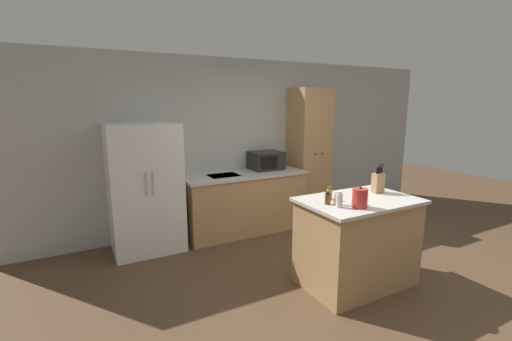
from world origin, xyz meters
TOP-DOWN VIEW (x-y plane):
  - ground_plane at (0.00, 0.00)m, footprint 14.00×14.00m
  - wall_back at (0.00, 2.33)m, footprint 7.20×0.06m
  - refrigerator at (-1.80, 1.96)m, footprint 0.88×0.71m
  - back_counter at (-0.35, 1.96)m, footprint 1.87×0.71m
  - pantry_cabinet at (0.90, 2.04)m, footprint 0.58×0.54m
  - kitchen_island at (0.02, -0.02)m, footprint 1.22×0.80m
  - microwave at (0.09, 2.08)m, footprint 0.49×0.41m
  - knife_block at (0.40, 0.09)m, footprint 0.13×0.08m
  - spice_bottle_tall_dark at (-0.15, -0.12)m, footprint 0.05×0.05m
  - spice_bottle_short_red at (-0.36, -0.13)m, footprint 0.06×0.06m
  - spice_bottle_amber_oil at (-0.39, -0.00)m, footprint 0.06×0.06m
  - spice_bottle_green_herb at (-0.33, -0.05)m, footprint 0.05×0.05m
  - spice_bottle_pale_salt at (-0.27, 0.12)m, footprint 0.06×0.06m
  - kettle at (-0.20, -0.23)m, footprint 0.15×0.15m

SIDE VIEW (x-z plane):
  - ground_plane at x=0.00m, z-range 0.00..0.00m
  - back_counter at x=-0.35m, z-range 0.00..0.90m
  - kitchen_island at x=0.02m, z-range 0.00..0.95m
  - refrigerator at x=-1.80m, z-range 0.00..1.69m
  - spice_bottle_amber_oil at x=-0.39m, z-range 0.94..1.07m
  - spice_bottle_green_herb at x=-0.33m, z-range 0.94..1.07m
  - spice_bottle_tall_dark at x=-0.15m, z-range 0.94..1.07m
  - spice_bottle_pale_salt at x=-0.27m, z-range 0.94..1.08m
  - spice_bottle_short_red at x=-0.36m, z-range 0.94..1.10m
  - kettle at x=-0.20m, z-range 0.94..1.15m
  - microwave at x=0.09m, z-range 0.90..1.18m
  - knife_block at x=0.40m, z-range 0.90..1.23m
  - pantry_cabinet at x=0.90m, z-range 0.00..2.18m
  - wall_back at x=0.00m, z-range 0.00..2.60m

